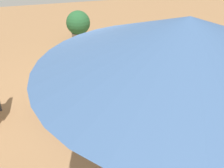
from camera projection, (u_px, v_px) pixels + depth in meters
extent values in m
plane|color=olive|center=(112.00, 100.00, 5.30)|extent=(16.00, 16.00, 0.00)
cylinder|color=#38478C|center=(112.00, 90.00, 5.18)|extent=(2.17, 2.17, 0.48)
cylinder|color=black|center=(112.00, 79.00, 5.06)|extent=(2.25, 2.25, 0.02)
cylinder|color=#B2B7C6|center=(112.00, 76.00, 5.03)|extent=(2.24, 2.24, 0.13)
ellipsoid|color=beige|center=(158.00, 71.00, 4.81)|extent=(0.50, 0.36, 0.21)
ellipsoid|color=beige|center=(153.00, 62.00, 5.16)|extent=(0.50, 0.29, 0.19)
ellipsoid|color=white|center=(139.00, 57.00, 5.42)|extent=(0.52, 0.31, 0.15)
ellipsoid|color=beige|center=(124.00, 52.00, 5.59)|extent=(0.45, 0.30, 0.16)
cylinder|color=#99999E|center=(174.00, 133.00, 2.71)|extent=(0.05, 0.05, 2.30)
cone|color=#385684|center=(186.00, 44.00, 2.24)|extent=(2.60, 2.60, 0.45)
cylinder|color=gray|center=(79.00, 38.00, 7.83)|extent=(0.40, 0.40, 0.30)
sphere|color=#23562D|center=(78.00, 23.00, 7.61)|extent=(0.67, 0.67, 0.67)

